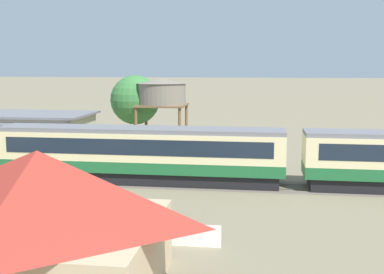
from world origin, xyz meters
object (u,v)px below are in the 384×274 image
object	(u,v)px
passenger_train	(298,156)
water_tower	(162,93)
cottage_red_roof	(40,219)
yard_tree_0	(135,100)
station_building	(32,134)

from	to	relation	value
passenger_train	water_tower	size ratio (longest dim) A/B	12.03
passenger_train	water_tower	xyz separation A→B (m)	(-12.06, 12.95, 3.46)
water_tower	cottage_red_roof	distance (m)	30.03
water_tower	yard_tree_0	world-z (taller)	yard_tree_0
water_tower	yard_tree_0	distance (m)	3.11
yard_tree_0	station_building	bearing A→B (deg)	-149.78
water_tower	cottage_red_roof	size ratio (longest dim) A/B	0.78
passenger_train	yard_tree_0	bearing A→B (deg)	137.22
passenger_train	water_tower	bearing A→B (deg)	132.96
water_tower	yard_tree_0	xyz separation A→B (m)	(-2.88, 0.88, -0.78)
station_building	yard_tree_0	distance (m)	10.31
passenger_train	cottage_red_roof	bearing A→B (deg)	-121.85
cottage_red_roof	yard_tree_0	xyz separation A→B (m)	(-4.45, 30.72, 2.13)
station_building	passenger_train	bearing A→B (deg)	-20.64
passenger_train	water_tower	world-z (taller)	water_tower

